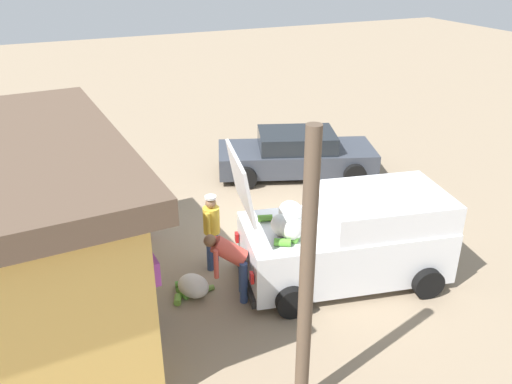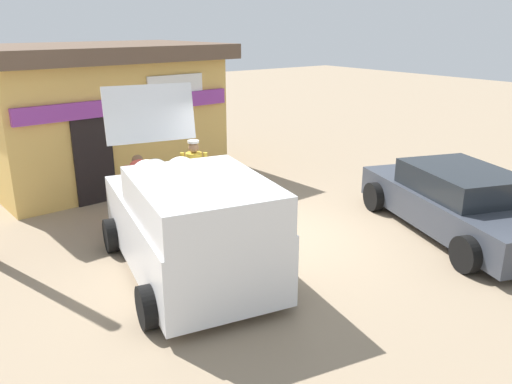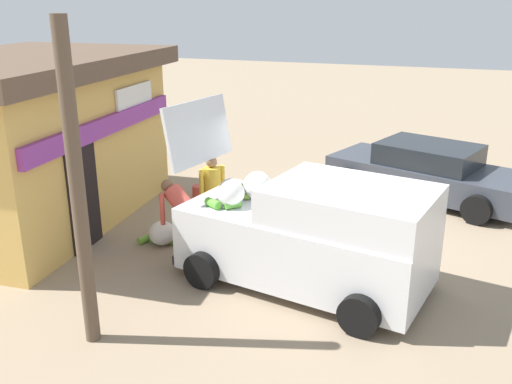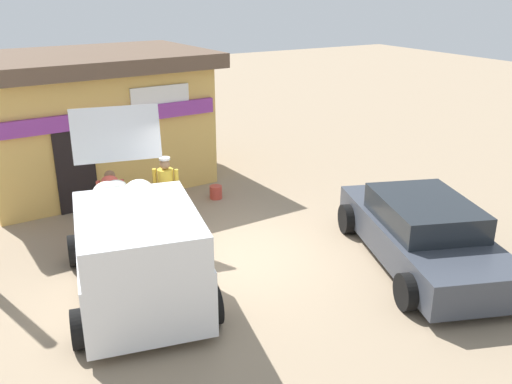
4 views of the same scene
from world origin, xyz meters
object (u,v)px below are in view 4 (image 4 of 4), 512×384
storefront_bar (91,118)px  delivery_van (135,247)px  vendor_standing (166,189)px  paint_bucket (216,192)px  unloaded_banana_pile (121,216)px  parked_sedan (422,233)px  customer_bending (111,200)px

storefront_bar → delivery_van: bearing=-98.2°
storefront_bar → delivery_van: 6.27m
vendor_standing → paint_bucket: 2.16m
storefront_bar → unloaded_banana_pile: size_ratio=7.19×
delivery_van → vendor_standing: 2.79m
vendor_standing → paint_bucket: size_ratio=4.97×
parked_sedan → paint_bucket: 5.37m
vendor_standing → unloaded_banana_pile: (-0.83, 0.72, -0.73)m
storefront_bar → unloaded_banana_pile: storefront_bar is taller
storefront_bar → vendor_standing: 3.91m
delivery_van → parked_sedan: delivery_van is taller
customer_bending → unloaded_banana_pile: size_ratio=1.59×
storefront_bar → vendor_standing: bearing=-81.3°
storefront_bar → vendor_standing: (0.58, -3.77, -0.84)m
storefront_bar → delivery_van: size_ratio=1.42×
delivery_van → vendor_standing: size_ratio=2.74×
delivery_van → paint_bucket: (3.15, 3.48, -0.74)m
storefront_bar → vendor_standing: storefront_bar is taller
customer_bending → vendor_standing: bearing=-2.5°
delivery_van → customer_bending: bearing=83.7°
delivery_van → paint_bucket: size_ratio=13.63×
delivery_van → paint_bucket: bearing=47.8°
delivery_van → unloaded_banana_pile: bearing=78.5°
customer_bending → unloaded_banana_pile: 1.01m
delivery_van → vendor_standing: delivery_van is taller
parked_sedan → paint_bucket: size_ratio=14.84×
unloaded_banana_pile → customer_bending: bearing=-118.6°
delivery_van → parked_sedan: (5.10, -1.50, -0.30)m
customer_bending → unloaded_banana_pile: customer_bending is taller
unloaded_banana_pile → paint_bucket: unloaded_banana_pile is taller
storefront_bar → parked_sedan: 8.81m
unloaded_banana_pile → paint_bucket: 2.56m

